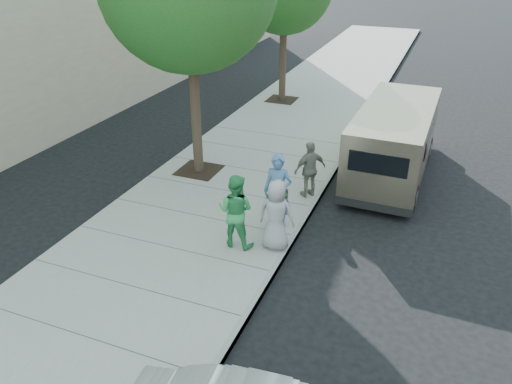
% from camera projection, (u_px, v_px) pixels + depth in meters
% --- Properties ---
extents(ground, '(120.00, 120.00, 0.00)m').
position_uv_depth(ground, '(238.00, 229.00, 12.23)').
color(ground, black).
rests_on(ground, ground).
extents(sidewalk, '(5.00, 60.00, 0.15)m').
position_uv_depth(sidewalk, '(201.00, 219.00, 12.53)').
color(sidewalk, gray).
rests_on(sidewalk, ground).
extents(curb_face, '(0.12, 60.00, 0.16)m').
position_uv_depth(curb_face, '(294.00, 238.00, 11.73)').
color(curb_face, gray).
rests_on(curb_face, ground).
extents(parking_meter, '(0.28, 0.17, 1.28)m').
position_uv_depth(parking_meter, '(282.00, 203.00, 11.14)').
color(parking_meter, gray).
rests_on(parking_meter, sidewalk).
extents(van, '(2.04, 5.76, 2.12)m').
position_uv_depth(van, '(394.00, 140.00, 14.42)').
color(van, tan).
rests_on(van, ground).
extents(person_officer, '(0.70, 0.47, 1.86)m').
position_uv_depth(person_officer, '(278.00, 192.00, 11.65)').
color(person_officer, '#4C73A2').
rests_on(person_officer, sidewalk).
extents(person_green_shirt, '(0.84, 0.66, 1.73)m').
position_uv_depth(person_green_shirt, '(236.00, 211.00, 10.98)').
color(person_green_shirt, green).
rests_on(person_green_shirt, sidewalk).
extents(person_gray_shirt, '(0.82, 0.55, 1.65)m').
position_uv_depth(person_gray_shirt, '(276.00, 215.00, 10.90)').
color(person_gray_shirt, '#A0A0A3').
rests_on(person_gray_shirt, sidewalk).
extents(person_striped_polo, '(0.91, 0.93, 1.57)m').
position_uv_depth(person_striped_polo, '(310.00, 169.00, 13.10)').
color(person_striped_polo, gray).
rests_on(person_striped_polo, sidewalk).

